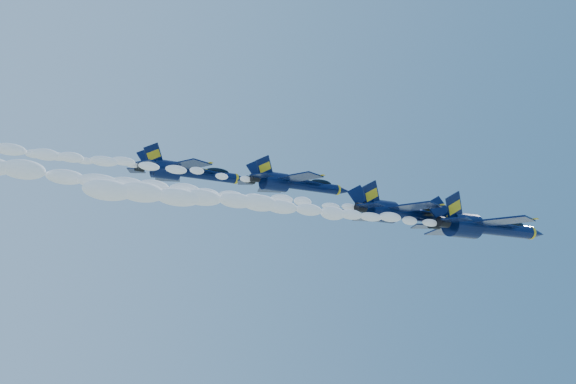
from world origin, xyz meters
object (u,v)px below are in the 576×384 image
jet_second (403,213)px  jet_lead (485,227)px  jet_third (295,184)px  jet_fourth (189,172)px

jet_second → jet_lead: bearing=-14.8°
jet_lead → jet_third: 24.55m
jet_third → jet_fourth: bearing=133.8°
jet_lead → jet_third: jet_third is taller
jet_lead → jet_second: size_ratio=1.16×
jet_second → jet_fourth: bearing=133.7°
jet_lead → jet_second: (-10.99, 2.91, 1.22)m
jet_second → jet_third: size_ratio=1.11×
jet_third → jet_fourth: jet_fourth is taller
jet_lead → jet_second: 11.43m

